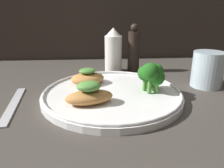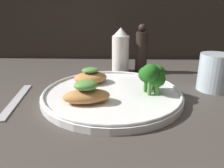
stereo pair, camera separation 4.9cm
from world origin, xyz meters
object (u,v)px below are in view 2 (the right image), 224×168
plate (112,94)px  pepper_grinder (141,51)px  sauce_bottle (121,51)px  drinking_glass (215,72)px  broccoli_bunch (153,75)px

plate → pepper_grinder: pepper_grinder is taller
sauce_bottle → drinking_glass: sauce_bottle is taller
broccoli_bunch → pepper_grinder: pepper_grinder is taller
pepper_grinder → drinking_glass: size_ratio=1.65×
broccoli_bunch → drinking_glass: size_ratio=0.77×
plate → drinking_glass: bearing=13.4°
plate → sauce_bottle: bearing=84.3°
plate → broccoli_bunch: bearing=0.5°
plate → drinking_glass: 26.17cm
broccoli_bunch → drinking_glass: bearing=20.1°
sauce_bottle → drinking_glass: 27.83cm
drinking_glass → plate: bearing=-166.6°
sauce_bottle → pepper_grinder: size_ratio=0.93×
plate → drinking_glass: (25.22, 5.99, 3.57)cm
pepper_grinder → drinking_glass: pepper_grinder is taller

